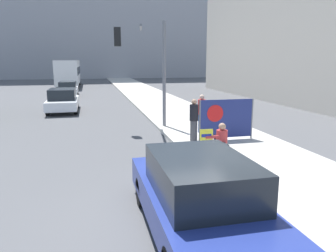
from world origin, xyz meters
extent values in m
plane|color=#4F4F51|center=(0.00, 0.00, 0.00)|extent=(160.00, 160.00, 0.00)
cube|color=#B7B2A8|center=(3.59, 15.00, 0.07)|extent=(4.27, 90.00, 0.15)
cylinder|color=#474C56|center=(2.06, 3.00, 0.38)|extent=(0.03, 0.03, 0.47)
cylinder|color=#474C56|center=(2.43, 3.00, 0.38)|extent=(0.03, 0.03, 0.47)
cylinder|color=#474C56|center=(2.06, 3.37, 0.38)|extent=(0.03, 0.03, 0.47)
cylinder|color=#474C56|center=(2.43, 3.37, 0.38)|extent=(0.03, 0.03, 0.47)
cube|color=navy|center=(2.24, 3.18, 0.63)|extent=(0.40, 0.40, 0.02)
cube|color=navy|center=(2.24, 3.37, 0.83)|extent=(0.40, 0.02, 0.38)
cylinder|color=#424247|center=(2.24, 3.02, 0.73)|extent=(0.18, 0.42, 0.18)
cylinder|color=#424247|center=(2.24, 2.81, 0.38)|extent=(0.16, 0.16, 0.47)
cube|color=black|center=(2.24, 2.75, 0.20)|extent=(0.20, 0.28, 0.10)
cylinder|color=#B23333|center=(2.24, 3.21, 0.90)|extent=(0.34, 0.34, 0.52)
sphere|color=tan|center=(2.24, 3.21, 1.27)|extent=(0.22, 0.22, 0.22)
cylinder|color=#B23333|center=(1.92, 3.13, 0.98)|extent=(0.45, 0.09, 0.09)
cube|color=yellow|center=(1.71, 3.13, 1.04)|extent=(0.41, 0.02, 0.38)
cube|color=navy|center=(1.71, 3.12, 1.04)|extent=(0.31, 0.01, 0.09)
cylinder|color=#424247|center=(2.27, 6.09, 0.54)|extent=(0.28, 0.28, 0.80)
cylinder|color=black|center=(2.27, 6.09, 1.26)|extent=(0.34, 0.34, 0.63)
sphere|color=tan|center=(2.27, 6.09, 1.68)|extent=(0.21, 0.21, 0.21)
cylinder|color=#334775|center=(3.06, 7.45, 0.55)|extent=(0.28, 0.28, 0.81)
cylinder|color=#B23333|center=(3.06, 7.45, 1.27)|extent=(0.34, 0.34, 0.64)
sphere|color=beige|center=(3.06, 7.45, 1.70)|extent=(0.21, 0.21, 0.21)
cylinder|color=slate|center=(2.46, 5.91, 0.95)|extent=(0.06, 0.06, 1.61)
cylinder|color=slate|center=(4.65, 5.91, 0.95)|extent=(0.06, 0.06, 1.61)
cube|color=navy|center=(3.55, 5.91, 1.00)|extent=(2.19, 0.02, 1.51)
cylinder|color=red|center=(3.07, 5.89, 1.23)|extent=(0.66, 0.01, 0.66)
cylinder|color=slate|center=(1.81, 9.29, 2.58)|extent=(0.16, 0.16, 4.87)
cylinder|color=slate|center=(0.76, 9.44, 4.72)|extent=(0.42, 2.12, 0.11)
cube|color=black|center=(-0.29, 9.60, 4.30)|extent=(0.34, 0.34, 0.84)
sphere|color=green|center=(-0.29, 9.60, 4.02)|extent=(0.18, 0.18, 0.18)
cube|color=navy|center=(0.26, -0.39, 0.57)|extent=(1.86, 4.61, 0.59)
cube|color=black|center=(0.26, -0.58, 1.20)|extent=(1.60, 2.40, 0.68)
cylinder|color=black|center=(-0.56, 1.04, 0.32)|extent=(0.22, 0.64, 0.64)
cylinder|color=black|center=(1.09, 1.04, 0.32)|extent=(0.22, 0.64, 0.64)
cube|color=white|center=(-3.35, 16.19, 0.55)|extent=(1.85, 4.58, 0.56)
cube|color=black|center=(-3.35, 16.01, 1.16)|extent=(1.59, 2.38, 0.65)
cylinder|color=black|center=(-4.17, 17.61, 0.32)|extent=(0.22, 0.64, 0.64)
cylinder|color=black|center=(-2.54, 17.61, 0.32)|extent=(0.22, 0.64, 0.64)
cylinder|color=black|center=(-4.17, 14.78, 0.32)|extent=(0.22, 0.64, 0.64)
cylinder|color=black|center=(-2.54, 14.78, 0.32)|extent=(0.22, 0.64, 0.64)
cube|color=silver|center=(-3.64, 26.16, 0.52)|extent=(1.72, 4.35, 0.49)
cube|color=black|center=(-3.64, 25.99, 1.06)|extent=(1.48, 2.26, 0.60)
cylinder|color=black|center=(-4.39, 27.51, 0.32)|extent=(0.22, 0.64, 0.64)
cylinder|color=black|center=(-2.89, 27.51, 0.32)|extent=(0.22, 0.64, 0.64)
cylinder|color=black|center=(-4.39, 24.81, 0.32)|extent=(0.22, 0.64, 0.64)
cylinder|color=black|center=(-2.89, 24.81, 0.32)|extent=(0.22, 0.64, 0.64)
cube|color=silver|center=(-4.17, 37.54, 1.86)|extent=(2.50, 11.45, 2.84)
cube|color=black|center=(-4.17, 37.54, 2.04)|extent=(2.52, 10.88, 0.92)
cylinder|color=black|center=(-5.27, 41.09, 0.52)|extent=(0.30, 1.04, 1.04)
cylinder|color=black|center=(-3.07, 41.09, 0.52)|extent=(0.30, 1.04, 1.04)
cylinder|color=black|center=(-5.27, 33.99, 0.52)|extent=(0.30, 1.04, 1.04)
cylinder|color=black|center=(-3.07, 33.99, 0.52)|extent=(0.30, 1.04, 1.04)
camera|label=1|loc=(-1.59, -5.86, 3.22)|focal=35.00mm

